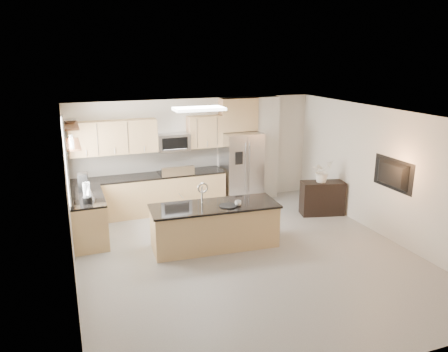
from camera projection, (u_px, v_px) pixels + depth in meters
name	position (u px, v px, depth m)	size (l,w,h in m)	color
floor	(247.00, 257.00, 8.06)	(6.50, 6.50, 0.00)	#9F9E98
ceiling	(250.00, 116.00, 7.36)	(6.00, 6.50, 0.02)	white
wall_back	(195.00, 152.00, 10.65)	(6.00, 0.02, 2.60)	silver
wall_front	(367.00, 273.00, 4.78)	(6.00, 0.02, 2.60)	silver
wall_left	(70.00, 210.00, 6.71)	(0.02, 6.50, 2.60)	silver
wall_right	(386.00, 174.00, 8.72)	(0.02, 6.50, 2.60)	silver
back_counter	(150.00, 194.00, 10.17)	(3.55, 0.66, 1.44)	tan
left_counter	(88.00, 218.00, 8.71)	(0.66, 1.50, 0.92)	tan
range	(176.00, 191.00, 10.37)	(0.76, 0.64, 1.14)	black
upper_cabinets	(142.00, 136.00, 9.92)	(3.50, 0.33, 0.75)	tan
microwave	(173.00, 142.00, 10.17)	(0.76, 0.40, 0.40)	#B7B6B9
refrigerator	(241.00, 168.00, 10.77)	(0.92, 0.78, 1.78)	#B7B6B9
partition_column	(265.00, 148.00, 11.12)	(0.60, 0.30, 2.60)	beige
window	(66.00, 161.00, 8.29)	(0.04, 1.15, 1.65)	white
shelf_lower	(72.00, 144.00, 8.34)	(0.30, 1.20, 0.04)	brown
shelf_upper	(70.00, 125.00, 8.24)	(0.30, 1.20, 0.04)	brown
ceiling_fixture	(199.00, 109.00, 8.68)	(1.00, 0.50, 0.06)	white
island	(215.00, 226.00, 8.40)	(2.49, 1.04, 1.27)	tan
credenza	(322.00, 198.00, 10.11)	(0.98, 0.41, 0.78)	black
cup	(238.00, 203.00, 8.24)	(0.13, 0.13, 0.10)	silver
platter	(228.00, 206.00, 8.22)	(0.34, 0.34, 0.02)	black
blender	(87.00, 194.00, 8.12)	(0.17, 0.17, 0.40)	black
kettle	(89.00, 193.00, 8.36)	(0.23, 0.23, 0.28)	#B7B6B9
coffee_maker	(83.00, 182.00, 8.87)	(0.21, 0.25, 0.36)	black
bowl	(69.00, 121.00, 8.34)	(0.36, 0.36, 0.09)	#B7B6B9
flower_vase	(322.00, 166.00, 9.91)	(0.69, 0.59, 0.76)	white
television	(390.00, 174.00, 8.50)	(1.08, 0.14, 0.62)	black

